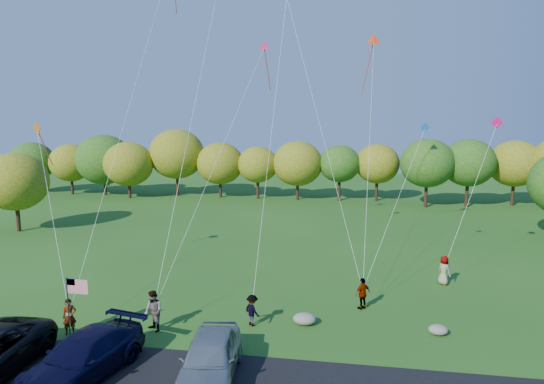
{
  "coord_description": "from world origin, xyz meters",
  "views": [
    {
      "loc": [
        6.92,
        -19.57,
        9.87
      ],
      "look_at": [
        2.68,
        6.0,
        5.92
      ],
      "focal_mm": 32.0,
      "sensor_mm": 36.0,
      "label": 1
    }
  ],
  "objects_px": {
    "flyer_d": "(363,294)",
    "flyer_e": "(444,270)",
    "minivan_navy": "(83,357)",
    "flyer_c": "(252,310)",
    "flyer_a": "(69,317)",
    "flyer_b": "(153,311)",
    "minivan_silver": "(210,358)"
  },
  "relations": [
    {
      "from": "flyer_d",
      "to": "flyer_e",
      "type": "distance_m",
      "value": 6.72
    },
    {
      "from": "minivan_navy",
      "to": "flyer_d",
      "type": "bearing_deg",
      "value": 51.49
    },
    {
      "from": "flyer_c",
      "to": "flyer_d",
      "type": "relative_size",
      "value": 0.91
    },
    {
      "from": "flyer_c",
      "to": "flyer_d",
      "type": "height_order",
      "value": "flyer_d"
    },
    {
      "from": "flyer_d",
      "to": "flyer_e",
      "type": "height_order",
      "value": "flyer_e"
    },
    {
      "from": "minivan_navy",
      "to": "flyer_a",
      "type": "distance_m",
      "value": 4.47
    },
    {
      "from": "minivan_navy",
      "to": "flyer_b",
      "type": "height_order",
      "value": "flyer_b"
    },
    {
      "from": "minivan_silver",
      "to": "flyer_d",
      "type": "height_order",
      "value": "minivan_silver"
    },
    {
      "from": "flyer_c",
      "to": "minivan_silver",
      "type": "bearing_deg",
      "value": 124.27
    },
    {
      "from": "flyer_a",
      "to": "flyer_b",
      "type": "relative_size",
      "value": 0.87
    },
    {
      "from": "flyer_c",
      "to": "flyer_e",
      "type": "relative_size",
      "value": 0.87
    },
    {
      "from": "minivan_navy",
      "to": "flyer_d",
      "type": "distance_m",
      "value": 13.78
    },
    {
      "from": "minivan_navy",
      "to": "flyer_c",
      "type": "xyz_separation_m",
      "value": [
        5.37,
        5.81,
        -0.12
      ]
    },
    {
      "from": "minivan_navy",
      "to": "minivan_silver",
      "type": "height_order",
      "value": "minivan_silver"
    },
    {
      "from": "minivan_navy",
      "to": "flyer_b",
      "type": "distance_m",
      "value": 4.55
    },
    {
      "from": "minivan_navy",
      "to": "flyer_d",
      "type": "relative_size",
      "value": 3.38
    },
    {
      "from": "flyer_d",
      "to": "flyer_e",
      "type": "bearing_deg",
      "value": -178.13
    },
    {
      "from": "flyer_d",
      "to": "flyer_e",
      "type": "xyz_separation_m",
      "value": [
        4.86,
        4.63,
        0.04
      ]
    },
    {
      "from": "flyer_c",
      "to": "flyer_d",
      "type": "distance_m",
      "value": 6.04
    },
    {
      "from": "minivan_silver",
      "to": "flyer_e",
      "type": "xyz_separation_m",
      "value": [
        10.69,
        12.76,
        -0.06
      ]
    },
    {
      "from": "minivan_navy",
      "to": "flyer_a",
      "type": "height_order",
      "value": "minivan_navy"
    },
    {
      "from": "minivan_navy",
      "to": "flyer_e",
      "type": "height_order",
      "value": "flyer_e"
    },
    {
      "from": "flyer_b",
      "to": "flyer_c",
      "type": "distance_m",
      "value": 4.64
    },
    {
      "from": "flyer_b",
      "to": "flyer_c",
      "type": "xyz_separation_m",
      "value": [
        4.43,
        1.36,
        -0.21
      ]
    },
    {
      "from": "minivan_silver",
      "to": "flyer_e",
      "type": "bearing_deg",
      "value": 43.17
    },
    {
      "from": "minivan_silver",
      "to": "flyer_c",
      "type": "xyz_separation_m",
      "value": [
        0.55,
        5.18,
        -0.18
      ]
    },
    {
      "from": "flyer_a",
      "to": "flyer_d",
      "type": "bearing_deg",
      "value": -15.32
    },
    {
      "from": "flyer_b",
      "to": "flyer_c",
      "type": "bearing_deg",
      "value": 55.97
    },
    {
      "from": "flyer_d",
      "to": "minivan_navy",
      "type": "bearing_deg",
      "value": -2.31
    },
    {
      "from": "flyer_c",
      "to": "flyer_d",
      "type": "xyz_separation_m",
      "value": [
        5.27,
        2.95,
        0.07
      ]
    },
    {
      "from": "flyer_b",
      "to": "flyer_a",
      "type": "bearing_deg",
      "value": -127.02
    },
    {
      "from": "flyer_b",
      "to": "flyer_d",
      "type": "xyz_separation_m",
      "value": [
        9.7,
        4.31,
        -0.13
      ]
    }
  ]
}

